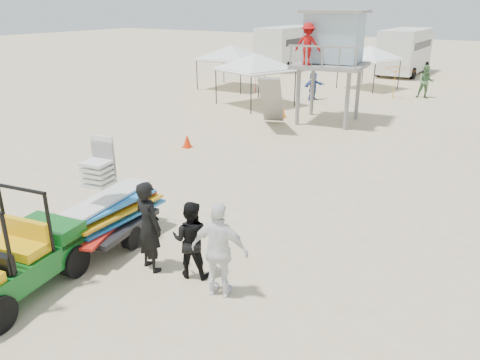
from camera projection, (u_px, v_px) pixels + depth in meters
The scene contains 18 objects.
ground at pixel (134, 285), 8.95m from camera, with size 140.00×140.00×0.00m, color beige.
utility_cart at pixel (7, 251), 8.37m from camera, with size 1.67×2.71×1.93m.
surf_trailer at pixel (106, 207), 10.22m from camera, with size 1.69×2.64×2.16m.
man_left at pixel (149, 226), 9.20m from camera, with size 0.69×0.45×1.89m, color black.
man_mid at pixel (191, 239), 9.03m from camera, with size 0.76×0.60×1.57m, color black.
man_right at pixel (220, 251), 8.36m from camera, with size 1.07×0.45×1.83m, color white.
lifeguard_tower at pixel (331, 42), 20.12m from camera, with size 3.27×3.27×4.67m.
canopy_white_a at pixel (255, 56), 23.79m from camera, with size 3.96×3.96×3.06m.
canopy_white_b at pixel (231, 48), 28.71m from camera, with size 3.38×3.38×3.03m.
canopy_white_c at pixel (371, 48), 28.52m from camera, with size 3.53×3.53×3.02m.
umbrella_a at pixel (255, 79), 27.80m from camera, with size 1.81×1.84×1.66m, color #B51313.
umbrella_b at pixel (395, 82), 26.03m from camera, with size 2.05×2.09×1.88m, color orange.
cone_near at pixel (187, 141), 17.39m from camera, with size 0.34×0.34×0.50m, color red.
cone_far at pixel (283, 112), 21.89m from camera, with size 0.34×0.34×0.50m, color orange.
beach_chair_a at pixel (274, 92), 26.44m from camera, with size 0.66×0.71×0.64m.
rv_far_left at pixel (287, 45), 38.00m from camera, with size 2.64×6.80×3.25m.
rv_mid_left at pixel (405, 50), 34.69m from camera, with size 2.65×6.50×3.25m.
distant_beachgoers at pixel (414, 83), 26.06m from camera, with size 14.77×10.71×1.82m.
Camera 1 is at (5.80, -5.38, 5.07)m, focal length 35.00 mm.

